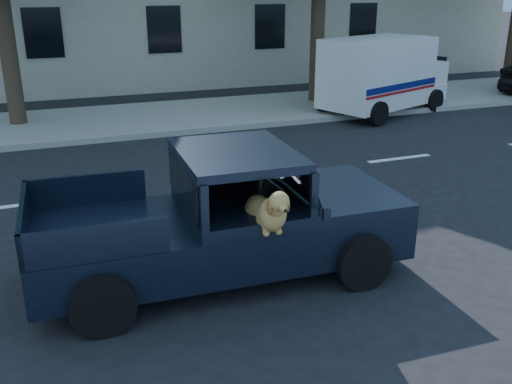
{
  "coord_description": "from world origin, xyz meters",
  "views": [
    {
      "loc": [
        -3.47,
        -6.92,
        3.71
      ],
      "look_at": [
        -1.06,
        -0.71,
        1.27
      ],
      "focal_mm": 40.0,
      "sensor_mm": 36.0,
      "label": 1
    }
  ],
  "objects": [
    {
      "name": "ground",
      "position": [
        0.0,
        0.0,
        0.0
      ],
      "size": [
        120.0,
        120.0,
        0.0
      ],
      "primitive_type": "plane",
      "color": "black",
      "rests_on": "ground"
    },
    {
      "name": "pickup_truck",
      "position": [
        -1.49,
        -0.33,
        0.58
      ],
      "size": [
        4.89,
        2.56,
        1.72
      ],
      "rotation": [
        0.0,
        0.0,
        -0.04
      ],
      "color": "black",
      "rests_on": "ground"
    },
    {
      "name": "mail_truck",
      "position": [
        6.22,
        7.66,
        0.98
      ],
      "size": [
        4.49,
        3.23,
        2.24
      ],
      "rotation": [
        0.0,
        0.0,
        0.36
      ],
      "color": "silver",
      "rests_on": "ground"
    },
    {
      "name": "far_sidewalk",
      "position": [
        0.0,
        9.2,
        0.07
      ],
      "size": [
        60.0,
        4.0,
        0.15
      ],
      "primitive_type": "cube",
      "color": "gray",
      "rests_on": "ground"
    },
    {
      "name": "lane_stripes",
      "position": [
        2.0,
        3.4,
        0.01
      ],
      "size": [
        21.6,
        0.14,
        0.01
      ],
      "primitive_type": null,
      "color": "silver",
      "rests_on": "ground"
    }
  ]
}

